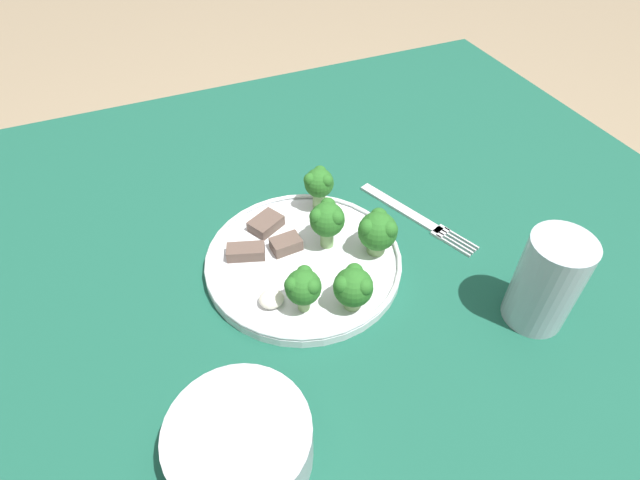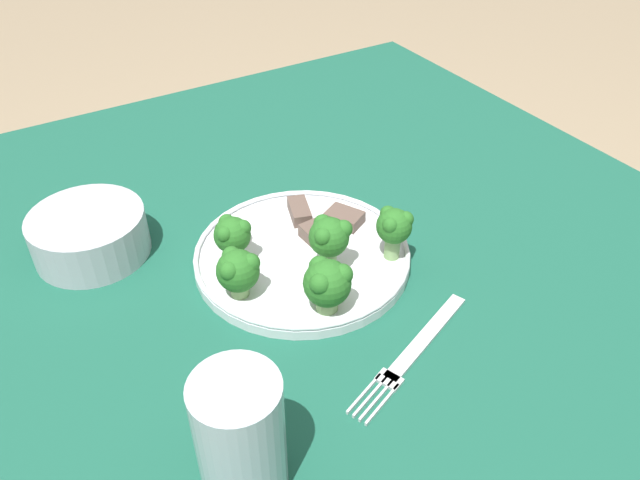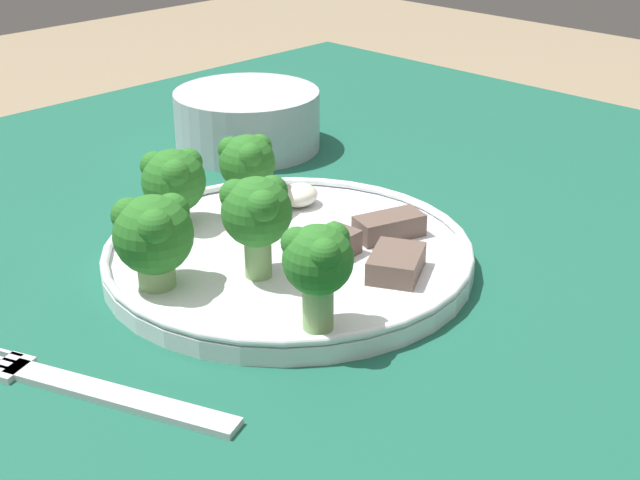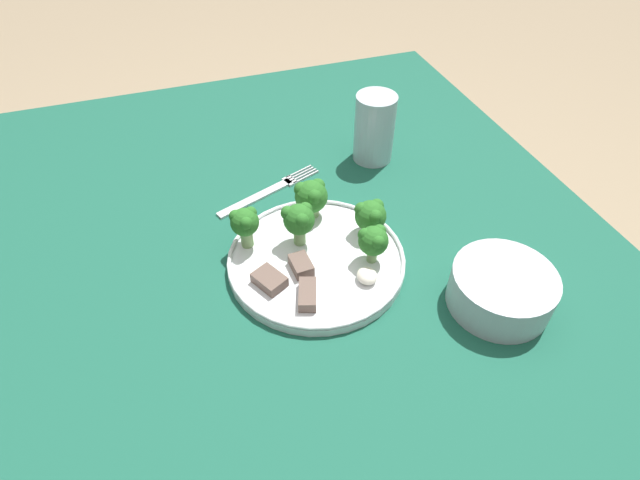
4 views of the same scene
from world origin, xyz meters
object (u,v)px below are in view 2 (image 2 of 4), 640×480
Objects in this scene: dinner_plate at (302,255)px; cream_bowl at (90,235)px; fork at (413,352)px; drinking_glass at (241,443)px.

cream_bowl is at bearing 54.93° from dinner_plate.
dinner_plate reaches higher than fork.
drinking_glass reaches higher than cream_bowl.
drinking_glass is (-0.04, 0.20, 0.05)m from fork.
cream_bowl is 0.37m from drinking_glass.
cream_bowl is (0.33, 0.23, 0.02)m from fork.
cream_bowl reaches higher than fork.
cream_bowl is (0.14, 0.21, 0.02)m from dinner_plate.
cream_bowl reaches higher than dinner_plate.
drinking_glass reaches higher than fork.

